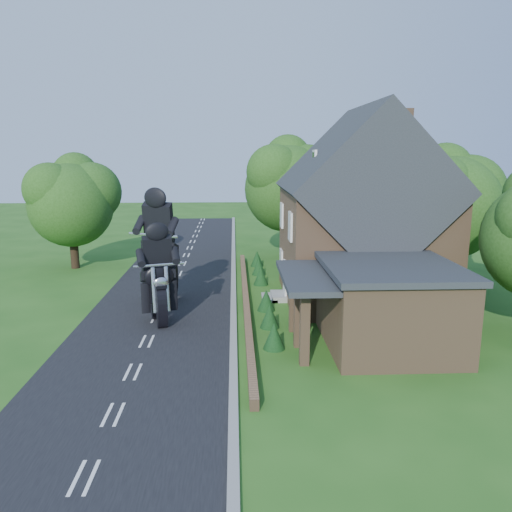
{
  "coord_description": "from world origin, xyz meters",
  "views": [
    {
      "loc": [
        3.72,
        -20.01,
        7.81
      ],
      "look_at": [
        4.79,
        4.06,
        2.8
      ],
      "focal_mm": 35.0,
      "sensor_mm": 36.0,
      "label": 1
    }
  ],
  "objects_px": {
    "garden_wall": "(246,301)",
    "annex": "(386,304)",
    "motorcycle_follow": "(161,285)",
    "motorcycle_lead": "(160,309)",
    "house": "(362,219)"
  },
  "relations": [
    {
      "from": "house",
      "to": "motorcycle_follow",
      "type": "xyz_separation_m",
      "value": [
        -10.67,
        -0.28,
        -3.43
      ]
    },
    {
      "from": "house",
      "to": "motorcycle_follow",
      "type": "height_order",
      "value": "house"
    },
    {
      "from": "garden_wall",
      "to": "house",
      "type": "xyz_separation_m",
      "value": [
        6.19,
        1.0,
        4.14
      ]
    },
    {
      "from": "house",
      "to": "motorcycle_lead",
      "type": "distance_m",
      "value": 11.51
    },
    {
      "from": "garden_wall",
      "to": "motorcycle_lead",
      "type": "xyz_separation_m",
      "value": [
        -4.06,
        -2.77,
        0.51
      ]
    },
    {
      "from": "house",
      "to": "annex",
      "type": "height_order",
      "value": "house"
    },
    {
      "from": "garden_wall",
      "to": "annex",
      "type": "distance_m",
      "value": 8.19
    },
    {
      "from": "motorcycle_follow",
      "to": "annex",
      "type": "bearing_deg",
      "value": 171.74
    },
    {
      "from": "garden_wall",
      "to": "motorcycle_lead",
      "type": "relative_size",
      "value": 14.36
    },
    {
      "from": "garden_wall",
      "to": "motorcycle_follow",
      "type": "bearing_deg",
      "value": 170.86
    },
    {
      "from": "motorcycle_follow",
      "to": "motorcycle_lead",
      "type": "bearing_deg",
      "value": 121.53
    },
    {
      "from": "garden_wall",
      "to": "house",
      "type": "relative_size",
      "value": 2.15
    },
    {
      "from": "garden_wall",
      "to": "motorcycle_follow",
      "type": "distance_m",
      "value": 4.59
    },
    {
      "from": "house",
      "to": "motorcycle_lead",
      "type": "height_order",
      "value": "house"
    },
    {
      "from": "annex",
      "to": "motorcycle_follow",
      "type": "xyz_separation_m",
      "value": [
        -10.05,
        6.52,
        -0.86
      ]
    }
  ]
}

